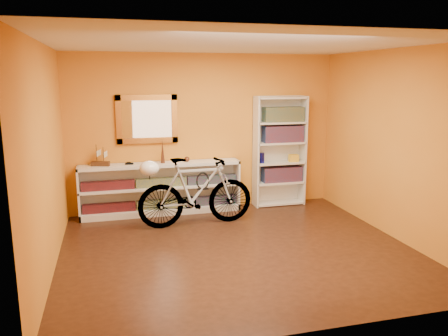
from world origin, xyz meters
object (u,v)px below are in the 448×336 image
object	(u,v)px
bicycle	(196,192)
helmet	(149,168)
bookcase	(280,151)
console_unit	(161,189)

from	to	relation	value
bicycle	helmet	bearing A→B (deg)	90.00
bookcase	helmet	size ratio (longest dim) A/B	6.65
console_unit	bookcase	size ratio (longest dim) A/B	1.37
bookcase	bicycle	world-z (taller)	bookcase
console_unit	bookcase	distance (m)	2.13
bicycle	helmet	size ratio (longest dim) A/B	6.27
bookcase	console_unit	bearing A→B (deg)	-179.31
bookcase	helmet	distance (m)	2.44
console_unit	bicycle	xyz separation A→B (m)	(0.44, -0.72, 0.10)
console_unit	bookcase	bearing A→B (deg)	0.69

